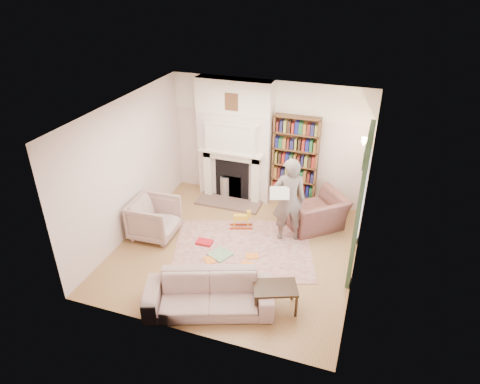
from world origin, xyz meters
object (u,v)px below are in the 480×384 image
at_px(armchair_reading, 315,212).
at_px(sofa, 209,294).
at_px(coffee_table, 275,298).
at_px(rocking_horse, 241,219).
at_px(paraffin_heater, 225,187).
at_px(man_reading, 289,200).
at_px(armchair_left, 154,218).
at_px(bookcase, 295,157).

relative_size(armchair_reading, sofa, 0.55).
relative_size(armchair_reading, coffee_table, 1.61).
relative_size(coffee_table, rocking_horse, 1.46).
bearing_deg(paraffin_heater, rocking_horse, -55.85).
relative_size(man_reading, rocking_horse, 3.72).
distance_m(armchair_left, man_reading, 2.74).
bearing_deg(man_reading, armchair_reading, -146.33).
bearing_deg(coffee_table, armchair_reading, 64.42).
distance_m(bookcase, armchair_left, 3.32).
relative_size(armchair_left, rocking_horse, 1.85).
xyz_separation_m(armchair_reading, coffee_table, (-0.18, -2.61, -0.14)).
bearing_deg(rocking_horse, coffee_table, -77.00).
bearing_deg(coffee_table, armchair_left, 134.76).
xyz_separation_m(bookcase, armchair_reading, (0.66, -0.83, -0.81)).
bearing_deg(armchair_reading, coffee_table, 45.49).
distance_m(bookcase, man_reading, 1.47).
bearing_deg(armchair_reading, bookcase, -92.08).
height_order(armchair_reading, paraffin_heater, armchair_reading).
height_order(armchair_left, coffee_table, armchair_left).
relative_size(man_reading, coffee_table, 2.55).
bearing_deg(paraffin_heater, man_reading, -34.07).
xyz_separation_m(bookcase, armchair_left, (-2.37, -2.20, -0.77)).
bearing_deg(bookcase, rocking_horse, -120.10).
relative_size(sofa, man_reading, 1.15).
bearing_deg(sofa, bookcase, 62.18).
distance_m(armchair_reading, rocking_horse, 1.56).
xyz_separation_m(armchair_reading, armchair_left, (-3.03, -1.37, 0.04)).
height_order(coffee_table, paraffin_heater, paraffin_heater).
bearing_deg(bookcase, armchair_left, -137.16).
bearing_deg(rocking_horse, armchair_left, -171.08).
xyz_separation_m(coffee_table, rocking_horse, (-1.28, 2.07, -0.01)).
relative_size(sofa, coffee_table, 2.93).
xyz_separation_m(armchair_reading, paraffin_heater, (-2.24, 0.61, -0.09)).
xyz_separation_m(bookcase, sofa, (-0.52, -3.79, -0.88)).
height_order(bookcase, armchair_reading, bookcase).
distance_m(sofa, coffee_table, 1.06).
bearing_deg(armchair_reading, paraffin_heater, -55.83).
relative_size(armchair_left, paraffin_heater, 1.61).
bearing_deg(armchair_left, man_reading, -76.04).
relative_size(bookcase, sofa, 0.90).
height_order(man_reading, coffee_table, man_reading).
bearing_deg(paraffin_heater, coffee_table, -57.41).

